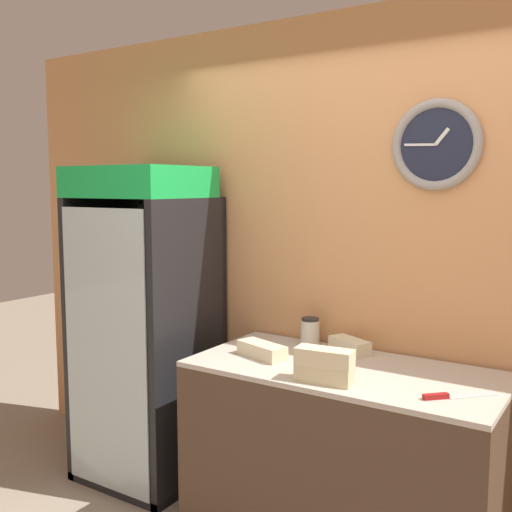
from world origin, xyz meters
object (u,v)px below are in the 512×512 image
at_px(sandwich_stack_middle, 324,357).
at_px(condiment_jar, 310,331).
at_px(sandwich_flat_left, 262,350).
at_px(chefs_knife, 450,396).
at_px(beverage_cooler, 151,309).
at_px(sandwich_flat_right, 350,346).
at_px(sandwich_stack_bottom, 324,374).

relative_size(sandwich_stack_middle, condiment_jar, 1.78).
bearing_deg(sandwich_flat_left, sandwich_stack_middle, -22.33).
bearing_deg(chefs_knife, sandwich_stack_middle, -168.55).
xyz_separation_m(beverage_cooler, sandwich_flat_left, (0.89, -0.15, -0.09)).
distance_m(sandwich_stack_middle, condiment_jar, 0.65).
height_order(sandwich_flat_left, sandwich_flat_right, sandwich_flat_left).
distance_m(sandwich_stack_bottom, sandwich_flat_left, 0.48).
distance_m(beverage_cooler, condiment_jar, 1.01).
height_order(sandwich_stack_middle, sandwich_flat_left, sandwich_stack_middle).
distance_m(sandwich_flat_left, sandwich_flat_right, 0.47).
bearing_deg(beverage_cooler, sandwich_stack_bottom, -13.83).
distance_m(sandwich_flat_left, condiment_jar, 0.37).
bearing_deg(sandwich_stack_middle, beverage_cooler, 166.17).
relative_size(sandwich_stack_bottom, chefs_knife, 1.02).
xyz_separation_m(sandwich_stack_middle, chefs_knife, (0.52, 0.11, -0.11)).
bearing_deg(sandwich_stack_bottom, chefs_knife, 11.45).
distance_m(chefs_knife, condiment_jar, 0.98).
height_order(beverage_cooler, chefs_knife, beverage_cooler).
bearing_deg(sandwich_stack_bottom, beverage_cooler, 166.17).
distance_m(sandwich_stack_bottom, sandwich_flat_right, 0.52).
height_order(beverage_cooler, sandwich_stack_middle, beverage_cooler).
xyz_separation_m(sandwich_stack_bottom, condiment_jar, (-0.35, 0.54, 0.03)).
bearing_deg(sandwich_stack_bottom, condiment_jar, 123.17).
xyz_separation_m(beverage_cooler, condiment_jar, (0.98, 0.21, -0.05)).
xyz_separation_m(sandwich_stack_middle, sandwich_flat_right, (-0.11, 0.51, -0.08)).
xyz_separation_m(sandwich_stack_bottom, sandwich_stack_middle, (0.00, 0.00, 0.08)).
xyz_separation_m(sandwich_stack_bottom, chefs_knife, (0.52, 0.11, -0.03)).
bearing_deg(beverage_cooler, chefs_knife, -6.83).
xyz_separation_m(sandwich_flat_right, condiment_jar, (-0.25, 0.03, 0.04)).
height_order(sandwich_stack_bottom, sandwich_stack_middle, sandwich_stack_middle).
xyz_separation_m(beverage_cooler, chefs_knife, (1.86, -0.22, -0.12)).
bearing_deg(sandwich_flat_right, sandwich_flat_left, -135.38).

